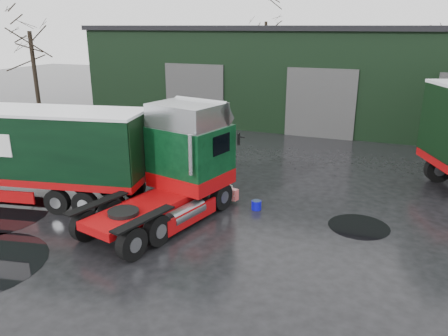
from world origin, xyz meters
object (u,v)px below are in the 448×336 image
(warehouse, at_px, (336,73))
(tree_back_a, at_px, (265,43))
(tree_left, at_px, (33,57))
(hero_tractor, at_px, (157,169))
(wash_bucket, at_px, (256,205))

(warehouse, bearing_deg, tree_back_a, 128.66)
(tree_left, xyz_separation_m, tree_back_a, (11.00, 18.00, 0.50))
(hero_tractor, height_order, tree_left, tree_left)
(warehouse, relative_size, hero_tractor, 5.21)
(hero_tractor, distance_m, wash_bucket, 3.95)
(warehouse, relative_size, wash_bucket, 92.34)
(wash_bucket, bearing_deg, tree_back_a, 105.74)
(hero_tractor, relative_size, tree_left, 0.73)
(warehouse, height_order, hero_tractor, warehouse)
(tree_back_a, bearing_deg, wash_bucket, -74.26)
(hero_tractor, bearing_deg, tree_left, 157.39)
(warehouse, distance_m, hero_tractor, 20.08)
(hero_tractor, bearing_deg, wash_bucket, 54.37)
(wash_bucket, distance_m, tree_back_a, 28.97)
(hero_tractor, relative_size, wash_bucket, 17.71)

